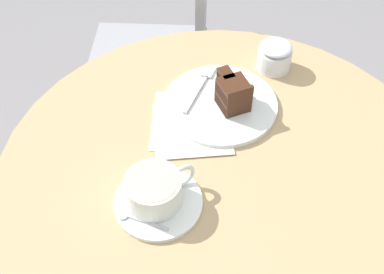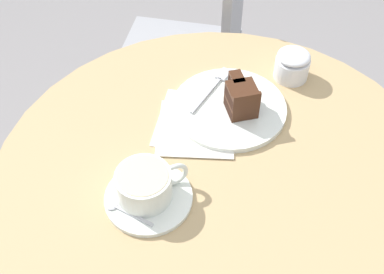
{
  "view_description": "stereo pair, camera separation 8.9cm",
  "coord_description": "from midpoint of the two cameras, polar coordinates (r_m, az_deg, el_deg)",
  "views": [
    {
      "loc": [
        -0.35,
        -0.43,
        1.45
      ],
      "look_at": [
        -0.03,
        0.06,
        0.78
      ],
      "focal_mm": 45.0,
      "sensor_mm": 36.0,
      "label": 1
    },
    {
      "loc": [
        -0.27,
        -0.48,
        1.45
      ],
      "look_at": [
        -0.03,
        0.06,
        0.78
      ],
      "focal_mm": 45.0,
      "sensor_mm": 36.0,
      "label": 2
    }
  ],
  "objects": [
    {
      "name": "cafe_table",
      "position": [
        0.99,
        0.93,
        -7.87
      ],
      "size": [
        0.85,
        0.85,
        0.74
      ],
      "color": "tan",
      "rests_on": "ground"
    },
    {
      "name": "saucer",
      "position": [
        0.85,
        -7.04,
        -7.9
      ],
      "size": [
        0.16,
        0.16,
        0.01
      ],
      "color": "silver",
      "rests_on": "cafe_table"
    },
    {
      "name": "coffee_cup",
      "position": [
        0.82,
        -7.54,
        -6.39
      ],
      "size": [
        0.13,
        0.1,
        0.06
      ],
      "color": "silver",
      "rests_on": "saucer"
    },
    {
      "name": "teaspoon",
      "position": [
        0.83,
        -9.79,
        -9.68
      ],
      "size": [
        0.06,
        0.08,
        0.0
      ],
      "rotation": [
        0.0,
        0.0,
        2.21
      ],
      "color": "#B7B7BC",
      "rests_on": "saucer"
    },
    {
      "name": "cake_plate",
      "position": [
        1.0,
        0.83,
        3.76
      ],
      "size": [
        0.24,
        0.24,
        0.01
      ],
      "color": "silver",
      "rests_on": "cafe_table"
    },
    {
      "name": "cake_slice",
      "position": [
        0.97,
        2.18,
        5.09
      ],
      "size": [
        0.07,
        0.09,
        0.07
      ],
      "rotation": [
        0.0,
        0.0,
        1.39
      ],
      "color": "black",
      "rests_on": "cake_plate"
    },
    {
      "name": "fork",
      "position": [
        1.03,
        -1.23,
        6.28
      ],
      "size": [
        0.14,
        0.1,
        0.0
      ],
      "rotation": [
        0.0,
        0.0,
        0.61
      ],
      "color": "#B7B7BC",
      "rests_on": "cake_plate"
    },
    {
      "name": "napkin",
      "position": [
        0.96,
        -2.56,
        1.37
      ],
      "size": [
        0.23,
        0.23,
        0.0
      ],
      "rotation": [
        0.0,
        0.0,
        4.1
      ],
      "color": "silver",
      "rests_on": "cafe_table"
    },
    {
      "name": "cafe_chair",
      "position": [
        1.53,
        -3.91,
        11.48
      ],
      "size": [
        0.53,
        0.53,
        0.91
      ],
      "rotation": [
        0.0,
        0.0,
        4.09
      ],
      "color": "#9E9EA3",
      "rests_on": "ground"
    },
    {
      "name": "sugar_pot",
      "position": [
        1.08,
        7.44,
        9.42
      ],
      "size": [
        0.08,
        0.08,
        0.07
      ],
      "color": "white",
      "rests_on": "cafe_table"
    }
  ]
}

